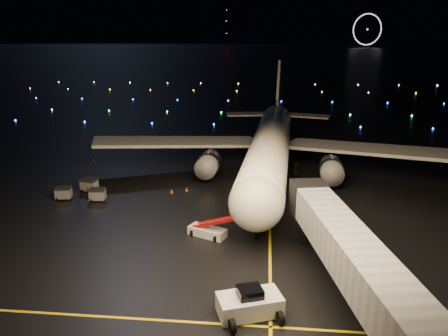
{
  "coord_description": "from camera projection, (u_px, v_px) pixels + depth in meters",
  "views": [
    {
      "loc": [
        11.26,
        -36.57,
        19.94
      ],
      "look_at": [
        6.52,
        12.0,
        5.0
      ],
      "focal_mm": 35.0,
      "sensor_mm": 36.0,
      "label": 1
    }
  ],
  "objects": [
    {
      "name": "ground",
      "position": [
        253.0,
        62.0,
        327.19
      ],
      "size": [
        2000.0,
        2000.0,
        0.0
      ],
      "primitive_type": "plane",
      "color": "black",
      "rests_on": "ground"
    },
    {
      "name": "lane_centre",
      "position": [
        270.0,
        200.0,
        54.85
      ],
      "size": [
        0.25,
        80.0,
        0.02
      ],
      "primitive_type": "cube",
      "color": "yellow",
      "rests_on": "ground"
    },
    {
      "name": "lane_cross",
      "position": [
        42.0,
        313.0,
        32.63
      ],
      "size": [
        60.0,
        0.25,
        0.02
      ],
      "primitive_type": "cube",
      "color": "yellow",
      "rests_on": "ground"
    },
    {
      "name": "airliner",
      "position": [
        272.0,
        122.0,
        64.43
      ],
      "size": [
        56.89,
        54.37,
        15.25
      ],
      "primitive_type": null,
      "rotation": [
        0.0,
        0.0,
        -0.06
      ],
      "color": "silver",
      "rests_on": "ground"
    },
    {
      "name": "pushback_tug",
      "position": [
        250.0,
        301.0,
        32.17
      ],
      "size": [
        5.24,
        3.9,
        2.23
      ],
      "primitive_type": "cube",
      "rotation": [
        0.0,
        0.0,
        0.35
      ],
      "color": "silver",
      "rests_on": "ground"
    },
    {
      "name": "belt_loader",
      "position": [
        207.0,
        223.0,
        44.78
      ],
      "size": [
        5.97,
        3.84,
        2.83
      ],
      "primitive_type": null,
      "rotation": [
        0.0,
        0.0,
        -0.42
      ],
      "color": "silver",
      "rests_on": "ground"
    },
    {
      "name": "crew_c",
      "position": [
        88.0,
        194.0,
        54.33
      ],
      "size": [
        0.94,
        1.2,
        1.91
      ],
      "primitive_type": "imported",
      "rotation": [
        0.0,
        0.0,
        -1.07
      ],
      "color": "#E46208",
      "rests_on": "ground"
    },
    {
      "name": "safety_cone_0",
      "position": [
        172.0,
        191.0,
        57.33
      ],
      "size": [
        0.54,
        0.54,
        0.5
      ],
      "primitive_type": "cone",
      "rotation": [
        0.0,
        0.0,
        -0.26
      ],
      "color": "#E55800",
      "rests_on": "ground"
    },
    {
      "name": "safety_cone_1",
      "position": [
        200.0,
        177.0,
        63.07
      ],
      "size": [
        0.42,
        0.42,
        0.44
      ],
      "primitive_type": "cone",
      "rotation": [
        0.0,
        0.0,
        -0.08
      ],
      "color": "#E55800",
      "rests_on": "ground"
    },
    {
      "name": "safety_cone_2",
      "position": [
        187.0,
        189.0,
        58.09
      ],
      "size": [
        0.51,
        0.51,
        0.49
      ],
      "primitive_type": "cone",
      "rotation": [
        0.0,
        0.0,
        -0.21
      ],
      "color": "#E55800",
      "rests_on": "ground"
    },
    {
      "name": "safety_cone_3",
      "position": [
        93.0,
        160.0,
        71.5
      ],
      "size": [
        0.61,
        0.61,
        0.54
      ],
      "primitive_type": "cone",
      "rotation": [
        0.0,
        0.0,
        -0.35
      ],
      "color": "#E55800",
      "rests_on": "ground"
    },
    {
      "name": "ferris_wheel",
      "position": [
        367.0,
        31.0,
        703.51
      ],
      "size": [
        49.33,
        16.8,
        52.0
      ],
      "primitive_type": null,
      "rotation": [
        0.0,
        0.0,
        0.26
      ],
      "color": "black",
      "rests_on": "ground"
    },
    {
      "name": "radio_mast",
      "position": [
        227.0,
        27.0,
        742.12
      ],
      "size": [
        1.8,
        1.8,
        64.0
      ],
      "primitive_type": "cylinder",
      "color": "black",
      "rests_on": "ground"
    },
    {
      "name": "taxiway_lights",
      "position": [
        232.0,
        98.0,
        142.51
      ],
      "size": [
        164.0,
        92.0,
        0.36
      ],
      "primitive_type": null,
      "color": "black",
      "rests_on": "ground"
    },
    {
      "name": "baggage_cart_0",
      "position": [
        98.0,
        195.0,
        54.53
      ],
      "size": [
        2.0,
        1.51,
        1.59
      ],
      "primitive_type": "cube",
      "rotation": [
        0.0,
        0.0,
        0.11
      ],
      "color": "gray",
      "rests_on": "ground"
    },
    {
      "name": "baggage_cart_1",
      "position": [
        89.0,
        185.0,
        57.82
      ],
      "size": [
        2.22,
        1.72,
        1.71
      ],
      "primitive_type": "cube",
      "rotation": [
        0.0,
        0.0,
        -0.16
      ],
      "color": "gray",
      "rests_on": "ground"
    },
    {
      "name": "baggage_cart_2",
      "position": [
        64.0,
        193.0,
        55.05
      ],
      "size": [
        2.09,
        1.64,
        1.6
      ],
      "primitive_type": "cube",
      "rotation": [
        0.0,
        0.0,
        0.18
      ],
      "color": "gray",
      "rests_on": "ground"
    }
  ]
}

